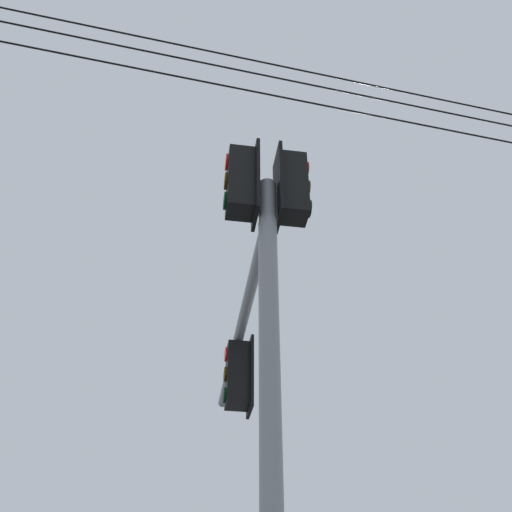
% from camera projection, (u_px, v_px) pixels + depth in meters
% --- Properties ---
extents(signal_mast_assembly, '(4.73, 2.07, 6.97)m').
position_uv_depth(signal_mast_assembly, '(258.00, 334.00, 6.76)').
color(signal_mast_assembly, gray).
rests_on(signal_mast_assembly, ground).
extents(overhead_wire_span, '(6.24, 27.75, 1.33)m').
position_uv_depth(overhead_wire_span, '(168.00, 57.00, 8.02)').
color(overhead_wire_span, black).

